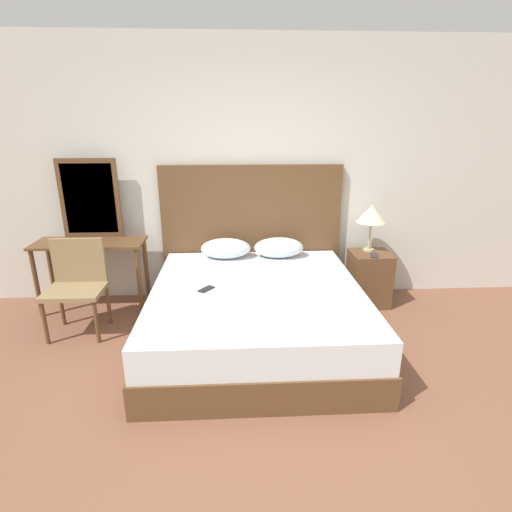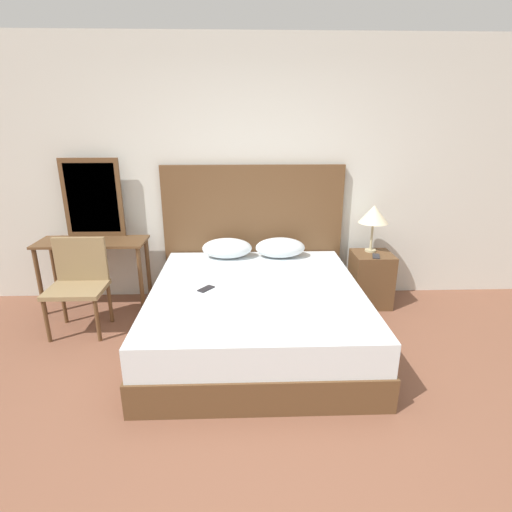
{
  "view_description": "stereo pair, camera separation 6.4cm",
  "coord_description": "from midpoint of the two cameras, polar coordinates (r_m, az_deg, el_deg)",
  "views": [
    {
      "loc": [
        -0.27,
        -1.94,
        1.89
      ],
      "look_at": [
        -0.09,
        1.33,
        0.78
      ],
      "focal_mm": 28.0,
      "sensor_mm": 36.0,
      "label": 1
    },
    {
      "loc": [
        -0.21,
        -1.94,
        1.89
      ],
      "look_at": [
        -0.09,
        1.33,
        0.78
      ],
      "focal_mm": 28.0,
      "sensor_mm": 36.0,
      "label": 2
    }
  ],
  "objects": [
    {
      "name": "wall_back",
      "position": [
        4.3,
        1.22,
        11.59
      ],
      "size": [
        10.0,
        0.06,
        2.7
      ],
      "color": "silver",
      "rests_on": "ground_plane"
    },
    {
      "name": "headboard",
      "position": [
        4.35,
        0.0,
        3.31
      ],
      "size": [
        1.92,
        0.05,
        1.46
      ],
      "color": "brown",
      "rests_on": "ground_plane"
    },
    {
      "name": "phone_on_nightstand",
      "position": [
        4.25,
        17.2,
        -0.02
      ],
      "size": [
        0.11,
        0.16,
        0.01
      ],
      "color": "#232328",
      "rests_on": "nightstand"
    },
    {
      "name": "pillow_left",
      "position": [
        4.16,
        -3.71,
        1.11
      ],
      "size": [
        0.52,
        0.3,
        0.21
      ],
      "color": "silver",
      "rests_on": "bed"
    },
    {
      "name": "table_lamp",
      "position": [
        4.31,
        16.89,
        5.65
      ],
      "size": [
        0.31,
        0.31,
        0.49
      ],
      "color": "tan",
      "rests_on": "nightstand"
    },
    {
      "name": "vanity_desk",
      "position": [
        4.4,
        -21.86,
        0.39
      ],
      "size": [
        1.09,
        0.42,
        0.73
      ],
      "color": "brown",
      "rests_on": "ground_plane"
    },
    {
      "name": "phone_on_bed",
      "position": [
        3.43,
        -6.62,
        -4.67
      ],
      "size": [
        0.15,
        0.16,
        0.01
      ],
      "color": "#232328",
      "rests_on": "bed"
    },
    {
      "name": "ground_plane",
      "position": [
        2.72,
        3.98,
        -25.28
      ],
      "size": [
        16.0,
        16.0,
        0.0
      ],
      "primitive_type": "plane",
      "color": "brown"
    },
    {
      "name": "chair",
      "position": [
        4.03,
        -23.59,
        -2.99
      ],
      "size": [
        0.51,
        0.42,
        0.87
      ],
      "color": "olive",
      "rests_on": "ground_plane"
    },
    {
      "name": "bed",
      "position": [
        3.57,
        0.58,
        -8.38
      ],
      "size": [
        1.83,
        1.98,
        0.53
      ],
      "color": "brown",
      "rests_on": "ground_plane"
    },
    {
      "name": "nightstand",
      "position": [
        4.44,
        16.45,
        -3.19
      ],
      "size": [
        0.4,
        0.39,
        0.57
      ],
      "color": "brown",
      "rests_on": "ground_plane"
    },
    {
      "name": "vanity_mirror",
      "position": [
        4.45,
        -21.93,
        7.69
      ],
      "size": [
        0.6,
        0.03,
        0.81
      ],
      "color": "brown",
      "rests_on": "vanity_desk"
    },
    {
      "name": "pillow_right",
      "position": [
        4.18,
        3.92,
        1.19
      ],
      "size": [
        0.52,
        0.3,
        0.21
      ],
      "color": "silver",
      "rests_on": "bed"
    }
  ]
}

